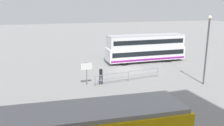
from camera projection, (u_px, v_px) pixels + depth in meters
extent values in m
plane|color=gray|center=(128.00, 70.00, 28.27)|extent=(160.00, 160.00, 0.00)
cube|color=white|center=(145.00, 53.00, 32.05)|extent=(11.08, 2.74, 1.73)
cube|color=white|center=(146.00, 41.00, 31.65)|extent=(10.75, 2.63, 1.60)
cube|color=black|center=(145.00, 52.00, 32.00)|extent=(10.53, 2.76, 0.64)
cube|color=black|center=(146.00, 41.00, 31.63)|extent=(10.20, 2.66, 0.60)
cube|color=#8C198C|center=(145.00, 57.00, 32.20)|extent=(10.86, 2.78, 0.24)
cube|color=#B2B2B7|center=(146.00, 35.00, 31.44)|extent=(10.75, 2.63, 0.10)
cylinder|color=black|center=(122.00, 60.00, 31.25)|extent=(1.04, 2.54, 1.00)
cylinder|color=black|center=(165.00, 57.00, 33.08)|extent=(1.04, 2.54, 1.00)
cube|color=gray|center=(21.00, 118.00, 9.29)|extent=(14.13, 3.27, 0.20)
cylinder|color=#33384C|center=(102.00, 80.00, 22.92)|extent=(0.14, 0.14, 0.87)
cylinder|color=#33384C|center=(100.00, 80.00, 22.90)|extent=(0.14, 0.14, 0.87)
cylinder|color=black|center=(101.00, 73.00, 22.73)|extent=(0.38, 0.38, 0.67)
sphere|color=tan|center=(101.00, 68.00, 22.62)|extent=(0.23, 0.23, 0.23)
cube|color=gray|center=(128.00, 72.00, 23.61)|extent=(7.30, 0.94, 0.06)
cube|color=gray|center=(128.00, 76.00, 23.73)|extent=(7.30, 0.94, 0.06)
cylinder|color=gray|center=(158.00, 72.00, 25.23)|extent=(0.07, 0.07, 1.05)
cylinder|color=gray|center=(128.00, 77.00, 23.74)|extent=(0.07, 0.07, 1.05)
cylinder|color=gray|center=(95.00, 81.00, 22.25)|extent=(0.07, 0.07, 1.05)
cylinder|color=slate|center=(87.00, 74.00, 22.48)|extent=(0.10, 0.10, 2.35)
cube|color=white|center=(87.00, 66.00, 22.26)|extent=(1.12, 0.12, 0.66)
cylinder|color=#4C4C51|center=(206.00, 53.00, 22.30)|extent=(0.16, 0.16, 6.43)
sphere|color=#F2EFCC|center=(210.00, 17.00, 21.49)|extent=(0.36, 0.36, 0.36)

